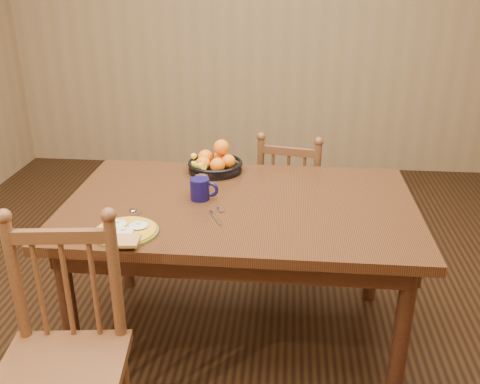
# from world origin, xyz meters

# --- Properties ---
(room) EXTENTS (4.52, 5.02, 2.72)m
(room) POSITION_xyz_m (0.00, 0.00, 1.35)
(room) COLOR black
(room) RESTS_ON ground
(dining_table) EXTENTS (1.60, 1.00, 0.75)m
(dining_table) POSITION_xyz_m (0.00, 0.00, 0.67)
(dining_table) COLOR black
(dining_table) RESTS_ON ground
(chair_far) EXTENTS (0.46, 0.44, 0.87)m
(chair_far) POSITION_xyz_m (0.24, 0.73, 0.42)
(chair_far) COLOR #472415
(chair_far) RESTS_ON ground
(chair_near) EXTENTS (0.48, 0.47, 0.96)m
(chair_near) POSITION_xyz_m (-0.56, -0.79, 0.47)
(chair_near) COLOR #472415
(chair_near) RESTS_ON ground
(breakfast_plate) EXTENTS (0.26, 0.29, 0.04)m
(breakfast_plate) POSITION_xyz_m (-0.43, -0.36, 0.76)
(breakfast_plate) COLOR #59601E
(breakfast_plate) RESTS_ON dining_table
(fork) EXTENTS (0.07, 0.18, 0.00)m
(fork) POSITION_xyz_m (-0.08, -0.15, 0.75)
(fork) COLOR silver
(fork) RESTS_ON dining_table
(spoon) EXTENTS (0.07, 0.15, 0.01)m
(spoon) POSITION_xyz_m (-0.46, -0.16, 0.75)
(spoon) COLOR silver
(spoon) RESTS_ON dining_table
(coffee_mug) EXTENTS (0.13, 0.09, 0.10)m
(coffee_mug) POSITION_xyz_m (-0.18, 0.02, 0.80)
(coffee_mug) COLOR #0D0A38
(coffee_mug) RESTS_ON dining_table
(juice_glass) EXTENTS (0.06, 0.06, 0.09)m
(juice_glass) POSITION_xyz_m (-0.19, 0.08, 0.79)
(juice_glass) COLOR silver
(juice_glass) RESTS_ON dining_table
(fruit_bowl) EXTENTS (0.29, 0.29, 0.17)m
(fruit_bowl) POSITION_xyz_m (-0.17, 0.38, 0.80)
(fruit_bowl) COLOR black
(fruit_bowl) RESTS_ON dining_table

